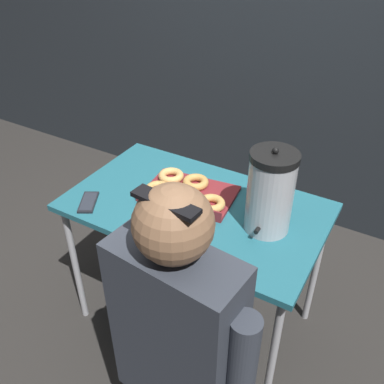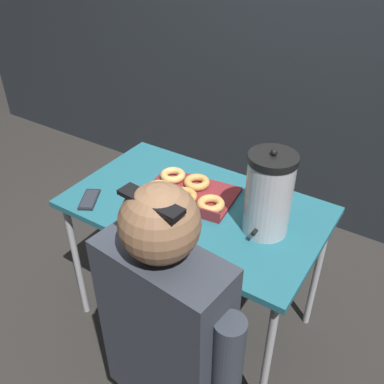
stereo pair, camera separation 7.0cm
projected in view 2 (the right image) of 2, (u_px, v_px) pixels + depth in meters
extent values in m
plane|color=#2D2B28|center=(195.00, 315.00, 2.30)|extent=(12.00, 12.00, 0.00)
cube|color=#23282D|center=(309.00, 29.00, 2.42)|extent=(6.00, 0.10, 2.47)
cube|color=#236675|center=(195.00, 207.00, 1.88)|extent=(1.12, 0.67, 0.03)
cylinder|color=#ADADB2|center=(77.00, 262.00, 2.12)|extent=(0.03, 0.03, 0.71)
cylinder|color=#ADADB2|center=(267.00, 363.00, 1.67)|extent=(0.03, 0.03, 0.71)
cylinder|color=#ADADB2|center=(148.00, 205.00, 2.52)|extent=(0.03, 0.03, 0.71)
cylinder|color=#ADADB2|center=(317.00, 273.00, 2.06)|extent=(0.03, 0.03, 0.71)
cube|color=maroon|center=(190.00, 193.00, 1.93)|extent=(0.43, 0.32, 0.02)
cube|color=maroon|center=(177.00, 205.00, 1.82)|extent=(0.40, 0.06, 0.04)
torus|color=tan|center=(159.00, 189.00, 1.92)|extent=(0.17, 0.17, 0.03)
torus|color=tan|center=(184.00, 196.00, 1.87)|extent=(0.14, 0.14, 0.03)
torus|color=#DBA356|center=(211.00, 204.00, 1.82)|extent=(0.12, 0.12, 0.03)
torus|color=#EAB165|center=(173.00, 175.00, 2.01)|extent=(0.13, 0.13, 0.03)
torus|color=tan|center=(197.00, 182.00, 1.96)|extent=(0.16, 0.16, 0.03)
cylinder|color=#B7B7BC|center=(268.00, 197.00, 1.64)|extent=(0.18, 0.18, 0.32)
cylinder|color=black|center=(273.00, 158.00, 1.55)|extent=(0.19, 0.19, 0.03)
sphere|color=black|center=(274.00, 152.00, 1.53)|extent=(0.03, 0.03, 0.03)
cylinder|color=black|center=(255.00, 231.00, 1.64)|extent=(0.02, 0.05, 0.02)
cube|color=black|center=(89.00, 199.00, 1.90)|extent=(0.13, 0.17, 0.01)
cube|color=#2D333D|center=(89.00, 198.00, 1.89)|extent=(0.12, 0.14, 0.00)
cube|color=#333842|center=(166.00, 333.00, 1.26)|extent=(0.40, 0.21, 0.62)
sphere|color=#8E6647|center=(160.00, 223.00, 1.03)|extent=(0.20, 0.20, 0.20)
cube|color=black|center=(150.00, 201.00, 0.97)|extent=(0.18, 0.06, 0.01)
cylinder|color=#333842|center=(226.00, 381.00, 1.17)|extent=(0.08, 0.08, 0.50)
cylinder|color=#333842|center=(116.00, 304.00, 1.39)|extent=(0.08, 0.08, 0.50)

